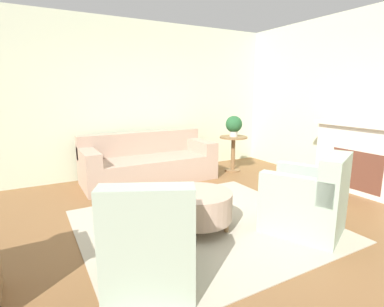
# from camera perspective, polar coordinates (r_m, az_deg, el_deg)

# --- Properties ---
(ground_plane) EXTENTS (16.00, 16.00, 0.00)m
(ground_plane) POSITION_cam_1_polar(r_m,az_deg,el_deg) (3.61, 2.23, -13.57)
(ground_plane) COLOR brown
(wall_back) EXTENTS (9.25, 0.12, 2.80)m
(wall_back) POSITION_cam_1_polar(r_m,az_deg,el_deg) (5.73, -11.97, 10.08)
(wall_back) COLOR beige
(wall_back) RESTS_ON ground_plane
(wall_right) EXTENTS (0.12, 9.86, 2.80)m
(wall_right) POSITION_cam_1_polar(r_m,az_deg,el_deg) (5.46, 30.61, 8.64)
(wall_right) COLOR beige
(wall_right) RESTS_ON ground_plane
(rug) EXTENTS (2.72, 2.46, 0.01)m
(rug) POSITION_cam_1_polar(r_m,az_deg,el_deg) (3.61, 2.23, -13.50)
(rug) COLOR #B2A893
(rug) RESTS_ON ground_plane
(couch) EXTENTS (2.25, 0.92, 0.83)m
(couch) POSITION_cam_1_polar(r_m,az_deg,el_deg) (5.30, -8.29, -1.91)
(couch) COLOR tan
(couch) RESTS_ON ground_plane
(armchair_left) EXTENTS (0.96, 1.01, 0.89)m
(armchair_left) POSITION_cam_1_polar(r_m,az_deg,el_deg) (2.53, -7.93, -16.29)
(armchair_left) COLOR #9EB29E
(armchair_left) RESTS_ON rug
(armchair_right) EXTENTS (0.96, 1.01, 0.89)m
(armchair_right) POSITION_cam_1_polar(r_m,az_deg,el_deg) (3.56, 21.21, -8.51)
(armchair_right) COLOR #9EB29E
(armchair_right) RESTS_ON rug
(ottoman_table) EXTENTS (0.76, 0.76, 0.43)m
(ottoman_table) POSITION_cam_1_polar(r_m,az_deg,el_deg) (3.42, 1.23, -9.87)
(ottoman_table) COLOR tan
(ottoman_table) RESTS_ON rug
(side_table) EXTENTS (0.54, 0.54, 0.69)m
(side_table) POSITION_cam_1_polar(r_m,az_deg,el_deg) (5.89, 7.85, 1.13)
(side_table) COLOR olive
(side_table) RESTS_ON ground_plane
(fireplace) EXTENTS (0.44, 1.54, 1.08)m
(fireplace) POSITION_cam_1_polar(r_m,az_deg,el_deg) (5.25, 29.97, -0.60)
(fireplace) COLOR silver
(fireplace) RESTS_ON ground_plane
(vase_mantel_near) EXTENTS (0.15, 0.15, 0.26)m
(vase_mantel_near) POSITION_cam_1_polar(r_m,az_deg,el_deg) (5.37, 26.93, 6.60)
(vase_mantel_near) COLOR silver
(vase_mantel_near) RESTS_ON fireplace
(potted_plant_on_side_table) EXTENTS (0.32, 0.32, 0.40)m
(potted_plant_on_side_table) POSITION_cam_1_polar(r_m,az_deg,el_deg) (5.82, 7.98, 5.43)
(potted_plant_on_side_table) COLOR beige
(potted_plant_on_side_table) RESTS_ON side_table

